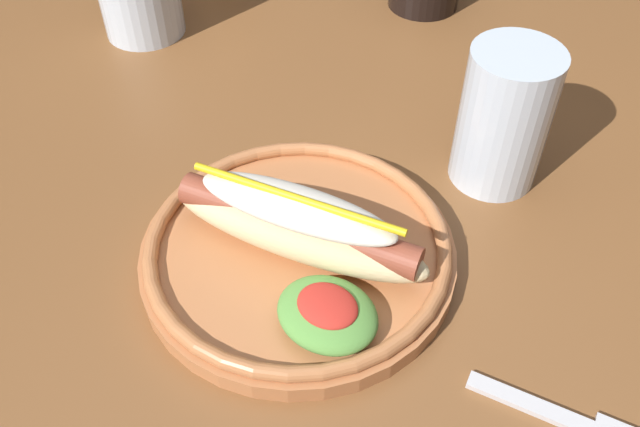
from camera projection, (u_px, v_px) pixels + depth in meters
The scene contains 4 objects.
dining_table at pixel (376, 231), 0.70m from camera, with size 1.27×0.93×0.74m.
hot_dog_plate at pixel (299, 247), 0.53m from camera, with size 0.25×0.25×0.08m.
fork at pixel (571, 422), 0.45m from camera, with size 0.12×0.04×0.00m.
water_cup at pixel (504, 118), 0.57m from camera, with size 0.08×0.08×0.13m, color silver.
Camera 1 is at (0.23, -0.42, 1.16)m, focal length 37.79 mm.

